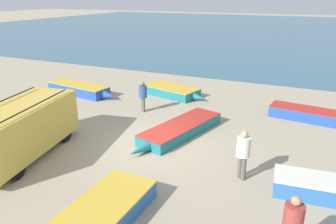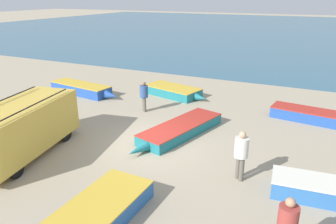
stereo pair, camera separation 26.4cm
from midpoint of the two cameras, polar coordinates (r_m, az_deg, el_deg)
name	(u,v)px [view 2 (the right image)]	position (r m, az deg, el deg)	size (l,w,h in m)	color
ground_plane	(151,144)	(14.11, -2.38, -5.54)	(200.00, 200.00, 0.00)	tan
sea_water	(290,30)	(63.80, 20.67, 13.25)	(120.00, 80.00, 0.01)	#33607A
parked_van	(21,128)	(13.92, -23.77, -2.53)	(2.90, 5.51, 2.20)	gold
fishing_rowboat_0	(308,115)	(18.07, 23.57, -0.46)	(4.03, 1.66, 0.56)	#234CA3
fishing_rowboat_1	(179,130)	(14.88, 2.46, -3.09)	(2.55, 5.66, 0.50)	#1E757F
fishing_rowboat_2	(83,89)	(21.63, -14.24, 3.89)	(5.28, 1.84, 0.63)	#234CA3
fishing_rowboat_4	(101,210)	(9.85, -10.88, -16.46)	(1.68, 3.81, 0.56)	#2D66AD
fishing_rowboat_5	(174,91)	(20.63, 1.40, 3.62)	(4.41, 2.47, 0.55)	#1E757F
fisherman_0	(287,224)	(8.47, 20.93, -17.80)	(0.47, 0.47, 1.77)	navy
fisherman_1	(241,151)	(11.37, 13.30, -6.67)	(0.47, 0.47, 1.80)	#5B564C
fisherman_2	(144,94)	(17.63, -3.77, 3.18)	(0.44, 0.44, 1.67)	#5B564C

